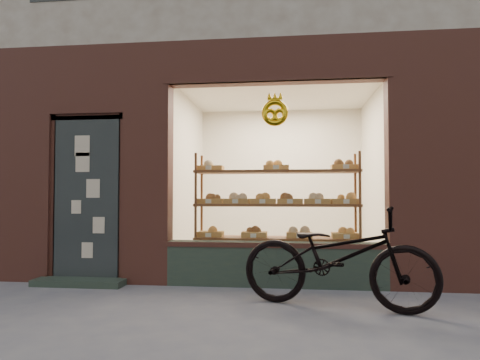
# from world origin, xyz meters

# --- Properties ---
(ground) EXTENTS (90.00, 90.00, 0.00)m
(ground) POSITION_xyz_m (0.00, 0.00, 0.00)
(ground) COLOR #595866
(display_shelf) EXTENTS (2.20, 0.45, 1.70)m
(display_shelf) POSITION_xyz_m (0.45, 2.55, 0.85)
(display_shelf) COLOR #592511
(display_shelf) RESTS_ON ground
(bicycle) EXTENTS (2.06, 1.16, 1.02)m
(bicycle) POSITION_xyz_m (1.10, 1.18, 0.51)
(bicycle) COLOR black
(bicycle) RESTS_ON ground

